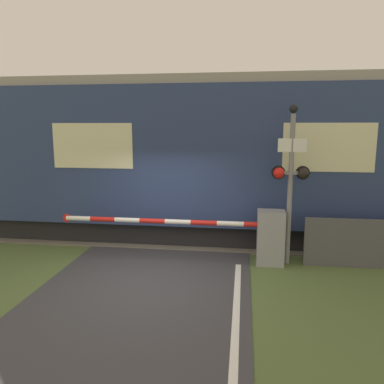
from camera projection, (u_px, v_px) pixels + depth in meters
The scene contains 6 objects.
ground_plane at pixel (151, 279), 7.66m from camera, with size 80.00×80.00×0.00m, color #4C6033.
track_bed at pixel (179, 232), 10.97m from camera, with size 36.00×3.20×0.13m.
train at pixel (315, 159), 10.09m from camera, with size 20.59×3.04×4.33m.
crossing_barrier at pixel (254, 235), 8.41m from camera, with size 5.22×0.44×1.24m.
signal_post at pixel (291, 176), 8.18m from camera, with size 0.82×0.26×3.54m.
roadside_fence at pixel (370, 244), 8.15m from camera, with size 2.78×0.06×1.10m.
Camera 1 is at (1.83, -7.05, 3.07)m, focal length 35.00 mm.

